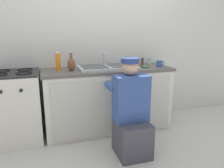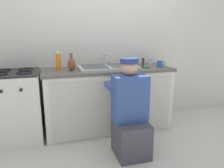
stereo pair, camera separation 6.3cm
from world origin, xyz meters
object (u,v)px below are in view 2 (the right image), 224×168
object	(u,v)px
water_glass	(151,61)
coffee_mug	(160,64)
stove_range	(17,106)
spice_bottle_pepper	(143,62)
sink_double_basin	(108,67)
vase_decorative	(71,64)
plumber_person	(130,116)
cell_phone	(145,67)
soap_bottle_orange	(58,62)

from	to	relation	value
water_glass	coffee_mug	bearing A→B (deg)	-91.42
stove_range	spice_bottle_pepper	world-z (taller)	spice_bottle_pepper
sink_double_basin	vase_decorative	world-z (taller)	vase_decorative
stove_range	spice_bottle_pepper	distance (m)	1.84
vase_decorative	coffee_mug	bearing A→B (deg)	-2.76
plumber_person	water_glass	xyz separation A→B (m)	(0.68, 0.92, 0.47)
cell_phone	water_glass	bearing A→B (deg)	51.20
sink_double_basin	soap_bottle_orange	size ratio (longest dim) A/B	3.20
stove_range	water_glass	distance (m)	2.01
plumber_person	soap_bottle_orange	xyz separation A→B (m)	(-0.72, 0.76, 0.54)
stove_range	soap_bottle_orange	distance (m)	0.77
stove_range	plumber_person	world-z (taller)	plumber_person
coffee_mug	vase_decorative	size ratio (longest dim) A/B	0.55
vase_decorative	spice_bottle_pepper	bearing A→B (deg)	8.54
soap_bottle_orange	spice_bottle_pepper	bearing A→B (deg)	3.17
cell_phone	spice_bottle_pepper	bearing A→B (deg)	74.87
plumber_person	spice_bottle_pepper	size ratio (longest dim) A/B	10.52
sink_double_basin	plumber_person	xyz separation A→B (m)	(0.06, -0.73, -0.44)
cell_phone	vase_decorative	distance (m)	1.03
coffee_mug	vase_decorative	world-z (taller)	vase_decorative
cell_phone	coffee_mug	distance (m)	0.22
spice_bottle_pepper	cell_phone	size ratio (longest dim) A/B	0.75
cell_phone	plumber_person	bearing A→B (deg)	-125.30
soap_bottle_orange	spice_bottle_pepper	world-z (taller)	soap_bottle_orange
plumber_person	cell_phone	size ratio (longest dim) A/B	7.89
coffee_mug	vase_decorative	distance (m)	1.23
sink_double_basin	stove_range	distance (m)	1.29
stove_range	coffee_mug	size ratio (longest dim) A/B	7.21
plumber_person	coffee_mug	distance (m)	1.02
water_glass	cell_phone	bearing A→B (deg)	-128.80
stove_range	spice_bottle_pepper	bearing A→B (deg)	3.18
plumber_person	soap_bottle_orange	bearing A→B (deg)	133.39
plumber_person	cell_phone	bearing A→B (deg)	54.70
spice_bottle_pepper	coffee_mug	size ratio (longest dim) A/B	0.83
spice_bottle_pepper	coffee_mug	xyz separation A→B (m)	(0.16, -0.22, -0.00)
plumber_person	cell_phone	xyz separation A→B (m)	(0.46, 0.65, 0.43)
sink_double_basin	spice_bottle_pepper	size ratio (longest dim) A/B	7.62
coffee_mug	vase_decorative	xyz separation A→B (m)	(-1.23, 0.06, 0.04)
plumber_person	spice_bottle_pepper	bearing A→B (deg)	58.47
sink_double_basin	plumber_person	bearing A→B (deg)	-85.29
sink_double_basin	spice_bottle_pepper	bearing A→B (deg)	9.62
sink_double_basin	plumber_person	world-z (taller)	plumber_person
spice_bottle_pepper	vase_decorative	distance (m)	1.08
soap_bottle_orange	stove_range	bearing A→B (deg)	-176.80
plumber_person	soap_bottle_orange	distance (m)	1.18
plumber_person	coffee_mug	size ratio (longest dim) A/B	8.76
water_glass	spice_bottle_pepper	bearing A→B (deg)	-151.40
sink_double_basin	cell_phone	bearing A→B (deg)	-8.98
cell_phone	water_glass	distance (m)	0.35
plumber_person	vase_decorative	world-z (taller)	vase_decorative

